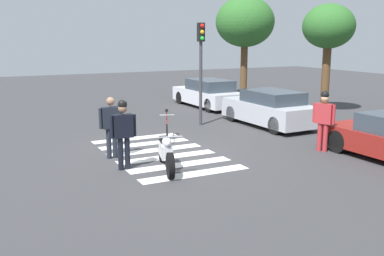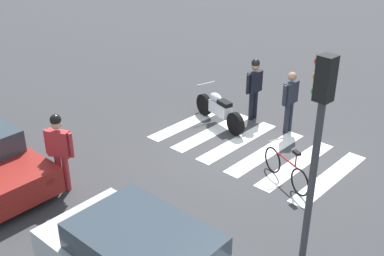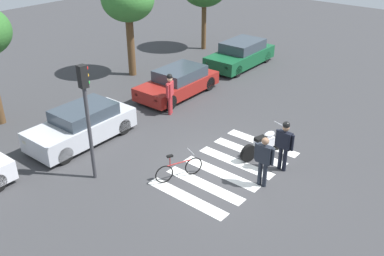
{
  "view_description": "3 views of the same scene",
  "coord_description": "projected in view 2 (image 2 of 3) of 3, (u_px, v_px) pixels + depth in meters",
  "views": [
    {
      "loc": [
        11.82,
        -4.89,
        3.4
      ],
      "look_at": [
        0.1,
        0.99,
        0.7
      ],
      "focal_mm": 41.47,
      "sensor_mm": 36.0,
      "label": 1
    },
    {
      "loc": [
        -6.31,
        9.17,
        5.96
      ],
      "look_at": [
        0.71,
        1.56,
        0.89
      ],
      "focal_mm": 44.4,
      "sensor_mm": 36.0,
      "label": 2
    },
    {
      "loc": [
        -10.34,
        -6.93,
        8.0
      ],
      "look_at": [
        0.02,
        1.66,
        0.99
      ],
      "focal_mm": 39.54,
      "sensor_mm": 36.0,
      "label": 3
    }
  ],
  "objects": [
    {
      "name": "ground_plane",
      "position": [
        252.0,
        147.0,
        12.51
      ],
      "size": [
        60.0,
        60.0,
        0.0
      ],
      "primitive_type": "plane",
      "color": "#38383A"
    },
    {
      "name": "police_motorcycle",
      "position": [
        219.0,
        110.0,
        13.58
      ],
      "size": [
        2.19,
        0.86,
        1.04
      ],
      "color": "black",
      "rests_on": "ground_plane"
    },
    {
      "name": "leaning_bicycle",
      "position": [
        286.0,
        169.0,
        10.8
      ],
      "size": [
        1.6,
        0.74,
        0.98
      ],
      "color": "black",
      "rests_on": "ground_plane"
    },
    {
      "name": "officer_on_foot",
      "position": [
        254.0,
        84.0,
        13.66
      ],
      "size": [
        0.24,
        0.69,
        1.84
      ],
      "color": "black",
      "rests_on": "ground_plane"
    },
    {
      "name": "officer_by_motorcycle",
      "position": [
        290.0,
        98.0,
        12.91
      ],
      "size": [
        0.23,
        0.69,
        1.75
      ],
      "color": "#1E232D",
      "rests_on": "ground_plane"
    },
    {
      "name": "pedestrian_bystander",
      "position": [
        59.0,
        147.0,
        10.27
      ],
      "size": [
        0.63,
        0.4,
        1.84
      ],
      "color": "#B22D33",
      "rests_on": "ground_plane"
    },
    {
      "name": "crosswalk_stripes",
      "position": [
        252.0,
        147.0,
        12.51
      ],
      "size": [
        4.95,
        2.97,
        0.01
      ],
      "color": "silver",
      "rests_on": "ground_plane"
    },
    {
      "name": "traffic_light_pole",
      "position": [
        317.0,
        135.0,
        7.29
      ],
      "size": [
        0.34,
        0.26,
        3.93
      ],
      "color": "#38383D",
      "rests_on": "ground_plane"
    }
  ]
}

